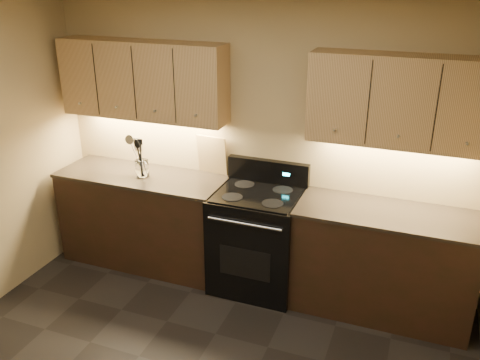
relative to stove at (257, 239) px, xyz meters
name	(u,v)px	position (x,y,z in m)	size (l,w,h in m)	color
ceiling	(129,0)	(-0.08, -1.68, 2.12)	(4.00, 4.00, 0.00)	silver
wall_back	(262,141)	(-0.08, 0.32, 0.82)	(4.00, 0.04, 2.60)	tan
counter_left	(145,218)	(-1.18, 0.02, -0.01)	(1.62, 0.62, 0.93)	black
counter_right	(382,262)	(1.10, 0.02, -0.01)	(1.46, 0.62, 0.93)	black
stove	(257,239)	(0.00, 0.00, 0.00)	(0.76, 0.68, 1.14)	black
upper_cab_left	(143,80)	(-1.18, 0.17, 1.32)	(1.60, 0.30, 0.70)	tan
upper_cab_right	(403,101)	(1.10, 0.17, 1.32)	(1.44, 0.30, 0.70)	tan
outlet_plate	(138,144)	(-1.38, 0.31, 0.64)	(0.09, 0.01, 0.12)	#B2B5BA
utensil_crock	(142,169)	(-1.15, 0.00, 0.52)	(0.13, 0.13, 0.16)	white
cutting_board	(212,155)	(-0.56, 0.29, 0.64)	(0.30, 0.02, 0.38)	tan
black_spoon	(142,157)	(-1.15, 0.01, 0.64)	(0.06, 0.06, 0.34)	black
black_turner	(141,157)	(-1.14, -0.02, 0.65)	(0.08, 0.08, 0.36)	black
steel_spatula	(145,156)	(-1.11, 0.01, 0.65)	(0.08, 0.08, 0.36)	silver
steel_skimmer	(143,156)	(-1.12, -0.02, 0.66)	(0.09, 0.09, 0.38)	silver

